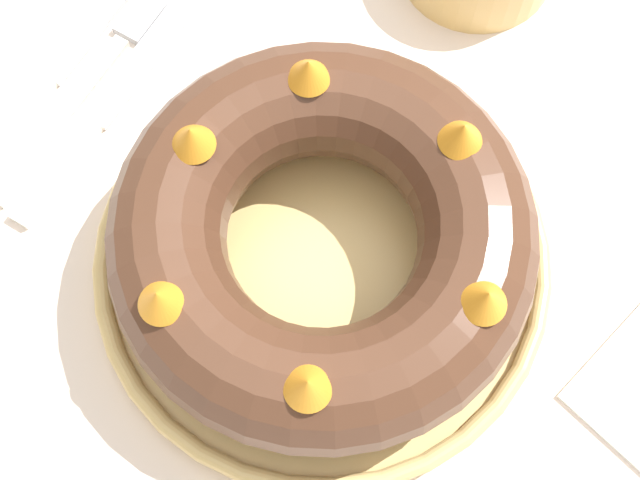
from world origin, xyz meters
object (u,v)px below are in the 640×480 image
(serving_dish, at_px, (320,265))
(fork, at_px, (102,67))
(bundt_cake, at_px, (320,240))
(cake_knife, at_px, (91,127))
(serving_knife, at_px, (45,84))

(serving_dish, xyz_separation_m, fork, (-0.22, 0.05, -0.01))
(serving_dish, height_order, bundt_cake, bundt_cake)
(serving_dish, bearing_deg, cake_knife, 177.59)
(serving_dish, height_order, cake_knife, serving_dish)
(serving_knife, bearing_deg, serving_dish, -6.17)
(serving_dish, distance_m, serving_knife, 0.25)
(bundt_cake, height_order, cake_knife, bundt_cake)
(bundt_cake, height_order, serving_knife, bundt_cake)
(serving_dish, bearing_deg, bundt_cake, -58.67)
(fork, relative_size, cake_knife, 1.07)
(serving_dish, relative_size, fork, 1.43)
(serving_dish, relative_size, serving_knife, 1.33)
(serving_dish, xyz_separation_m, cake_knife, (-0.20, 0.01, -0.01))
(serving_dish, relative_size, bundt_cake, 1.14)
(serving_knife, bearing_deg, cake_knife, -14.76)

